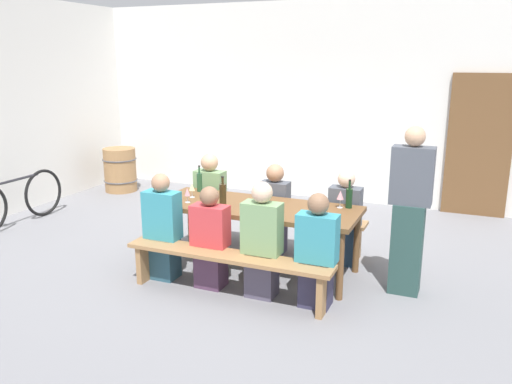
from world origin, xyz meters
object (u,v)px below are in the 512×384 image
(seated_guest_near_0, at_px, (163,230))
(seated_guest_near_3, at_px, (317,254))
(wine_glass_0, at_px, (192,188))
(seated_guest_far_2, at_px, (345,220))
(wine_bottle_1, at_px, (200,182))
(wine_bottle_0, at_px, (223,194))
(seated_guest_near_2, at_px, (262,243))
(wine_glass_1, at_px, (187,192))
(seated_guest_near_1, at_px, (210,240))
(wine_glass_2, at_px, (340,195))
(wine_bottle_2, at_px, (349,198))
(bench_far, at_px, (279,221))
(wine_barrel, at_px, (120,170))
(parked_bicycle_0, at_px, (15,200))
(tasting_table, at_px, (256,212))
(bench_near, at_px, (227,262))
(standing_host, at_px, (409,215))
(wooden_door, at_px, (479,146))
(seated_guest_far_1, at_px, (275,211))
(seated_guest_far_0, at_px, (210,201))

(seated_guest_near_0, height_order, seated_guest_near_3, seated_guest_near_0)
(wine_glass_0, xyz_separation_m, seated_guest_far_2, (1.66, 0.56, -0.35))
(wine_bottle_1, xyz_separation_m, seated_guest_near_3, (1.72, -0.88, -0.34))
(wine_bottle_0, height_order, seated_guest_near_2, seated_guest_near_2)
(wine_glass_1, bearing_deg, seated_guest_near_1, -38.87)
(wine_bottle_1, bearing_deg, wine_glass_2, -1.24)
(wine_bottle_1, bearing_deg, wine_bottle_2, -0.03)
(seated_guest_near_3, bearing_deg, bench_far, 33.46)
(wine_barrel, distance_m, parked_bicycle_0, 2.21)
(bench_far, height_order, seated_guest_near_2, seated_guest_near_2)
(tasting_table, relative_size, wine_barrel, 2.93)
(bench_far, relative_size, seated_guest_near_2, 1.84)
(bench_near, distance_m, seated_guest_near_1, 0.33)
(tasting_table, xyz_separation_m, standing_host, (1.60, 0.07, 0.14))
(wooden_door, relative_size, wine_bottle_2, 6.78)
(seated_guest_near_3, xyz_separation_m, seated_guest_far_1, (-0.87, 1.16, 0.00))
(seated_guest_near_1, relative_size, seated_guest_near_3, 0.96)
(wine_glass_1, height_order, standing_host, standing_host)
(tasting_table, distance_m, seated_guest_near_3, 1.05)
(wine_bottle_2, xyz_separation_m, wine_glass_1, (-1.70, -0.49, 0.00))
(seated_guest_near_3, height_order, wine_barrel, seated_guest_near_3)
(seated_guest_near_1, distance_m, seated_guest_near_3, 1.13)
(bench_near, relative_size, wine_barrel, 2.80)
(bench_near, bearing_deg, seated_guest_near_3, 9.85)
(bench_far, relative_size, seated_guest_far_0, 1.85)
(wine_bottle_1, relative_size, parked_bicycle_0, 0.18)
(wine_glass_0, xyz_separation_m, seated_guest_far_0, (-0.06, 0.56, -0.31))
(seated_guest_near_3, bearing_deg, wooden_door, -19.30)
(seated_guest_near_1, distance_m, parked_bicycle_0, 3.56)
(seated_guest_near_0, height_order, seated_guest_near_1, seated_guest_near_0)
(seated_guest_far_0, distance_m, parked_bicycle_0, 2.91)
(bench_near, height_order, seated_guest_near_0, seated_guest_near_0)
(seated_guest_near_1, bearing_deg, seated_guest_far_0, 27.66)
(wooden_door, relative_size, seated_guest_near_2, 1.80)
(standing_host, bearing_deg, parked_bicycle_0, -0.97)
(bench_near, relative_size, wine_glass_1, 12.84)
(seated_guest_far_0, height_order, seated_guest_far_1, seated_guest_far_0)
(wine_bottle_0, bearing_deg, bench_far, 69.63)
(wine_barrel, bearing_deg, bench_far, -24.34)
(wine_bottle_1, bearing_deg, seated_guest_far_2, 9.26)
(wine_bottle_1, relative_size, seated_guest_far_1, 0.29)
(wine_bottle_0, distance_m, wine_glass_1, 0.42)
(wine_glass_2, xyz_separation_m, seated_guest_far_0, (-1.73, 0.32, -0.33))
(wine_bottle_2, height_order, seated_guest_near_3, seated_guest_near_3)
(seated_guest_near_1, xyz_separation_m, standing_host, (1.87, 0.65, 0.31))
(seated_guest_near_3, distance_m, wine_barrel, 5.36)
(bench_near, xyz_separation_m, standing_host, (1.60, 0.80, 0.46))
(standing_host, bearing_deg, seated_guest_far_1, -17.68)
(standing_host, bearing_deg, wine_glass_2, -14.80)
(seated_guest_near_3, relative_size, seated_guest_far_1, 1.01)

